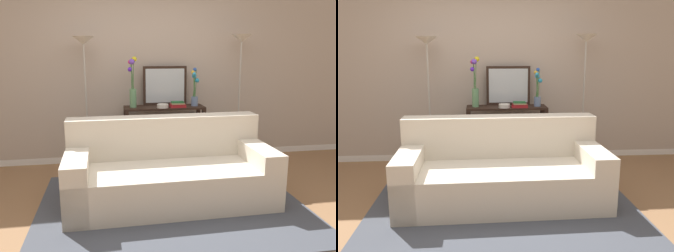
# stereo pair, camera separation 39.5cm
# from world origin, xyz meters

# --- Properties ---
(ground_plane) EXTENTS (16.00, 16.00, 0.02)m
(ground_plane) POSITION_xyz_m (0.00, 0.00, -0.01)
(ground_plane) COLOR #936B47
(back_wall) EXTENTS (12.00, 0.15, 2.92)m
(back_wall) POSITION_xyz_m (0.00, 1.97, 1.46)
(back_wall) COLOR white
(back_wall) RESTS_ON ground
(area_rug) EXTENTS (2.75, 2.13, 0.01)m
(area_rug) POSITION_xyz_m (0.09, 0.24, 0.01)
(area_rug) COLOR #474C56
(area_rug) RESTS_ON ground
(couch) EXTENTS (2.17, 1.00, 0.88)m
(couch) POSITION_xyz_m (0.09, 0.40, 0.31)
(couch) COLOR beige
(couch) RESTS_ON ground
(console_table) EXTENTS (1.11, 0.36, 0.84)m
(console_table) POSITION_xyz_m (0.24, 1.63, 0.57)
(console_table) COLOR black
(console_table) RESTS_ON ground
(floor_lamp_left) EXTENTS (0.28, 0.28, 1.78)m
(floor_lamp_left) POSITION_xyz_m (-0.81, 1.60, 1.40)
(floor_lamp_left) COLOR #B7B2A8
(floor_lamp_left) RESTS_ON ground
(floor_lamp_right) EXTENTS (0.28, 0.28, 1.82)m
(floor_lamp_right) POSITION_xyz_m (1.32, 1.60, 1.43)
(floor_lamp_right) COLOR #B7B2A8
(floor_lamp_right) RESTS_ON ground
(wall_mirror) EXTENTS (0.62, 0.02, 0.55)m
(wall_mirror) POSITION_xyz_m (0.28, 1.78, 1.11)
(wall_mirror) COLOR black
(wall_mirror) RESTS_ON console_table
(vase_tall_flowers) EXTENTS (0.13, 0.12, 0.68)m
(vase_tall_flowers) POSITION_xyz_m (-0.19, 1.63, 1.13)
(vase_tall_flowers) COLOR #669E6B
(vase_tall_flowers) RESTS_ON console_table
(vase_short_flowers) EXTENTS (0.12, 0.12, 0.53)m
(vase_short_flowers) POSITION_xyz_m (0.67, 1.63, 1.06)
(vase_short_flowers) COLOR #6B84AD
(vase_short_flowers) RESTS_ON console_table
(fruit_bowl) EXTENTS (0.16, 0.16, 0.05)m
(fruit_bowl) POSITION_xyz_m (0.20, 1.52, 0.87)
(fruit_bowl) COLOR silver
(fruit_bowl) RESTS_ON console_table
(book_stack) EXTENTS (0.22, 0.15, 0.08)m
(book_stack) POSITION_xyz_m (0.41, 1.53, 0.87)
(book_stack) COLOR maroon
(book_stack) RESTS_ON console_table
(book_row_under_console) EXTENTS (0.39, 0.18, 0.13)m
(book_row_under_console) POSITION_xyz_m (-0.02, 1.63, 0.06)
(book_row_under_console) COLOR #B77F33
(book_row_under_console) RESTS_ON ground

